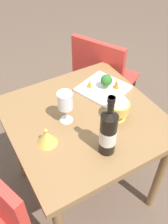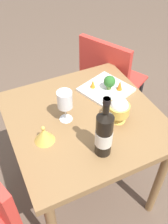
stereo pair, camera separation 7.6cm
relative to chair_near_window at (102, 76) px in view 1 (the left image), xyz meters
The scene contains 11 objects.
ground_plane 0.83m from the chair_near_window, 47.88° to the left, with size 8.00×8.00×0.00m, color brown.
dining_table 0.65m from the chair_near_window, 47.88° to the left, with size 0.78×0.78×0.72m.
chair_near_window is the anchor object (origin of this frame).
wine_bottle 0.91m from the chair_near_window, 57.89° to the left, with size 0.08×0.08×0.32m.
wine_glass 0.77m from the chair_near_window, 41.00° to the left, with size 0.08×0.08×0.18m.
rice_bowl 0.70m from the chair_near_window, 63.58° to the left, with size 0.11×0.11×0.14m.
rice_bowl_lid 0.89m from the chair_near_window, 39.02° to the left, with size 0.10×0.10×0.09m.
serving_plate 0.45m from the chair_near_window, 56.79° to the left, with size 0.32×0.32×0.02m.
broccoli_floret 0.48m from the chair_near_window, 59.09° to the left, with size 0.07×0.07×0.09m.
carrot_garnish_left 0.48m from the chair_near_window, 67.46° to the left, with size 0.03×0.03×0.06m.
carrot_garnish_right 0.48m from the chair_near_window, 45.74° to the left, with size 0.03×0.03×0.05m.
Camera 1 is at (0.47, 0.82, 1.65)m, focal length 40.43 mm.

